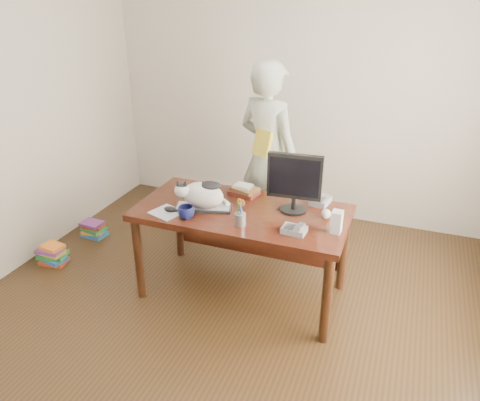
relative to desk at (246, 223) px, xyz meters
name	(u,v)px	position (x,y,z in m)	size (l,w,h in m)	color
room	(207,161)	(0.00, -0.68, 0.75)	(4.50, 4.50, 4.50)	black
desk	(246,223)	(0.00, 0.00, 0.00)	(1.60, 0.80, 0.75)	black
keyboard	(203,207)	(-0.28, -0.17, 0.16)	(0.45, 0.27, 0.03)	black
cat	(201,194)	(-0.30, -0.17, 0.27)	(0.41, 0.29, 0.24)	silver
monitor	(294,180)	(0.36, 0.03, 0.40)	(0.40, 0.21, 0.45)	black
pen_cup	(240,218)	(0.07, -0.31, 0.20)	(0.10, 0.10, 0.21)	gray
mousepad	(167,212)	(-0.51, -0.32, 0.15)	(0.27, 0.26, 0.00)	silver
mouse	(170,209)	(-0.49, -0.30, 0.17)	(0.11, 0.09, 0.04)	black
coffee_mug	(186,212)	(-0.33, -0.35, 0.19)	(0.12, 0.12, 0.09)	#0D1037
phone	(295,229)	(0.46, -0.28, 0.17)	(0.17, 0.14, 0.08)	slate
speaker	(337,222)	(0.72, -0.18, 0.23)	(0.08, 0.08, 0.16)	#AFAFB2
baseball	(326,214)	(0.62, 0.01, 0.18)	(0.07, 0.07, 0.07)	beige
book_stack	(244,191)	(-0.08, 0.19, 0.18)	(0.25, 0.21, 0.08)	#541B16
calculator	(320,201)	(0.53, 0.24, 0.17)	(0.16, 0.19, 0.05)	slate
person	(268,156)	(-0.08, 0.81, 0.27)	(0.64, 0.42, 1.75)	silver
held_book	(263,143)	(-0.08, 0.64, 0.45)	(0.19, 0.15, 0.23)	gold
book_pile_a	(53,254)	(-1.75, -0.28, -0.51)	(0.27, 0.22, 0.18)	#A43017
book_pile_b	(94,229)	(-1.72, 0.27, -0.53)	(0.26, 0.20, 0.15)	#1B5BA2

